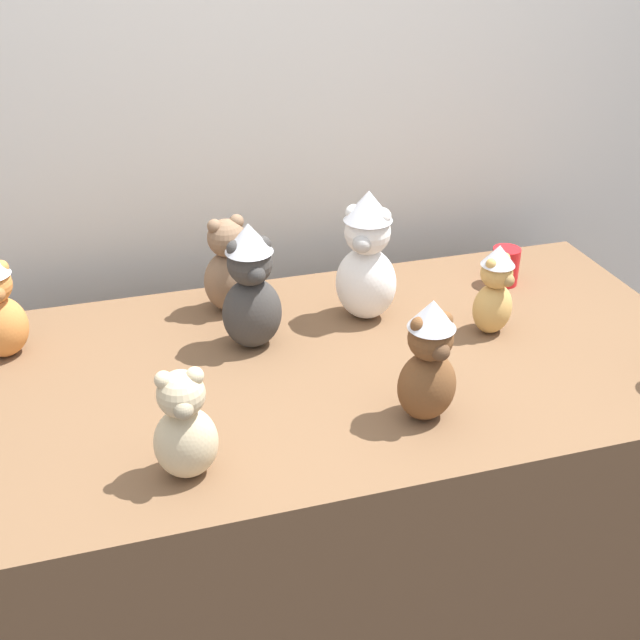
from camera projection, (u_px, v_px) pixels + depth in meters
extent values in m
cube|color=silver|center=(250.00, 71.00, 2.24)|extent=(7.00, 0.08, 2.60)
cube|color=brown|center=(320.00, 481.00, 2.10)|extent=(1.95, 0.95, 0.75)
ellipsoid|color=#383533|center=(252.00, 313.00, 1.94)|extent=(0.16, 0.14, 0.18)
sphere|color=#383533|center=(250.00, 263.00, 1.87)|extent=(0.11, 0.11, 0.11)
sphere|color=#383533|center=(235.00, 249.00, 1.84)|extent=(0.04, 0.04, 0.04)
sphere|color=#383533|center=(263.00, 244.00, 1.86)|extent=(0.04, 0.04, 0.04)
sphere|color=#32302E|center=(256.00, 275.00, 1.84)|extent=(0.05, 0.05, 0.05)
cone|color=silver|center=(248.00, 238.00, 1.84)|extent=(0.12, 0.12, 0.07)
ellipsoid|color=#CCB78E|center=(186.00, 442.00, 1.52)|extent=(0.13, 0.11, 0.15)
sphere|color=#CCB78E|center=(181.00, 394.00, 1.46)|extent=(0.09, 0.09, 0.09)
sphere|color=#CCB78E|center=(163.00, 380.00, 1.44)|extent=(0.03, 0.03, 0.03)
sphere|color=#CCB78E|center=(195.00, 376.00, 1.45)|extent=(0.03, 0.03, 0.03)
sphere|color=#9D8E71|center=(183.00, 410.00, 1.43)|extent=(0.04, 0.04, 0.04)
ellipsoid|color=#D17F3D|center=(2.00, 327.00, 1.90)|extent=(0.15, 0.14, 0.16)
sphere|color=#D17F3D|center=(1.00, 267.00, 1.84)|extent=(0.04, 0.04, 0.04)
ellipsoid|color=brown|center=(427.00, 386.00, 1.68)|extent=(0.14, 0.13, 0.16)
sphere|color=brown|center=(431.00, 338.00, 1.62)|extent=(0.10, 0.10, 0.10)
sphere|color=brown|center=(419.00, 325.00, 1.59)|extent=(0.04, 0.04, 0.04)
sphere|color=brown|center=(445.00, 320.00, 1.61)|extent=(0.04, 0.04, 0.04)
sphere|color=brown|center=(440.00, 351.00, 1.59)|extent=(0.04, 0.04, 0.04)
cone|color=silver|center=(433.00, 314.00, 1.59)|extent=(0.10, 0.10, 0.06)
ellipsoid|color=#7F6047|center=(229.00, 281.00, 2.11)|extent=(0.16, 0.15, 0.17)
sphere|color=#7F6047|center=(226.00, 238.00, 2.04)|extent=(0.10, 0.10, 0.10)
sphere|color=#7F6047|center=(214.00, 226.00, 2.01)|extent=(0.04, 0.04, 0.04)
sphere|color=#7F6047|center=(237.00, 221.00, 2.04)|extent=(0.04, 0.04, 0.04)
sphere|color=brown|center=(234.00, 247.00, 2.02)|extent=(0.04, 0.04, 0.04)
ellipsoid|color=white|center=(366.00, 283.00, 2.06)|extent=(0.21, 0.20, 0.20)
sphere|color=white|center=(368.00, 232.00, 1.99)|extent=(0.12, 0.12, 0.12)
sphere|color=white|center=(354.00, 213.00, 1.97)|extent=(0.04, 0.04, 0.04)
sphere|color=white|center=(382.00, 216.00, 1.95)|extent=(0.04, 0.04, 0.04)
sphere|color=#B4B3AF|center=(362.00, 243.00, 1.95)|extent=(0.05, 0.05, 0.05)
cone|color=silver|center=(368.00, 205.00, 1.95)|extent=(0.13, 0.13, 0.08)
ellipsoid|color=tan|center=(492.00, 308.00, 2.01)|extent=(0.14, 0.13, 0.14)
sphere|color=tan|center=(497.00, 273.00, 1.96)|extent=(0.08, 0.08, 0.08)
sphere|color=tan|center=(492.00, 264.00, 1.93)|extent=(0.03, 0.03, 0.03)
sphere|color=tan|center=(504.00, 258.00, 1.96)|extent=(0.03, 0.03, 0.03)
sphere|color=olive|center=(508.00, 280.00, 1.94)|extent=(0.03, 0.03, 0.03)
cone|color=silver|center=(499.00, 255.00, 1.93)|extent=(0.09, 0.09, 0.05)
cylinder|color=red|center=(505.00, 266.00, 2.25)|extent=(0.08, 0.08, 0.11)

